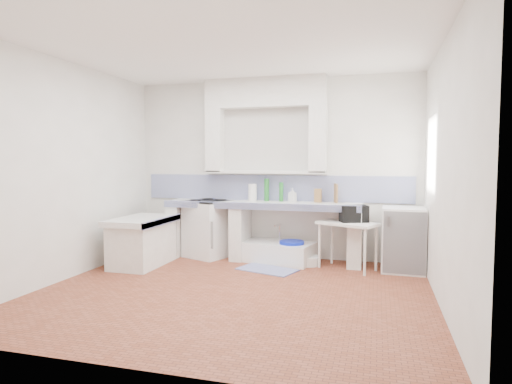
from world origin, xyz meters
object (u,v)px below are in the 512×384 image
(sink, at_px, (276,252))
(side_table, at_px, (347,246))
(stove, at_px, (208,229))
(fridge, at_px, (403,239))

(sink, distance_m, side_table, 1.11)
(stove, height_order, side_table, stove)
(side_table, distance_m, fridge, 0.76)
(stove, distance_m, side_table, 2.21)
(sink, bearing_deg, side_table, 0.68)
(sink, height_order, side_table, side_table)
(stove, xyz_separation_m, sink, (1.12, -0.04, -0.30))
(stove, xyz_separation_m, side_table, (2.19, -0.25, -0.10))
(side_table, bearing_deg, sink, -166.34)
(sink, relative_size, fridge, 1.27)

